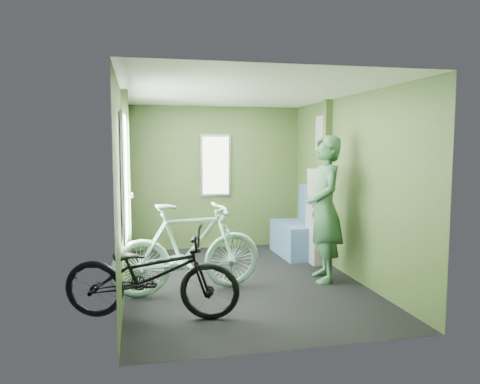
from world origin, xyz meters
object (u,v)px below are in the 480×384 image
at_px(bench_seat, 299,235).
at_px(waste_box, 318,232).
at_px(bicycle_black, 152,319).
at_px(passenger, 325,209).
at_px(bicycle_mint, 189,294).

bearing_deg(bench_seat, waste_box, -79.43).
height_order(waste_box, bench_seat, bench_seat).
distance_m(bicycle_black, passenger, 2.48).
bearing_deg(bicycle_mint, bench_seat, -60.66).
relative_size(passenger, bench_seat, 1.72).
relative_size(bicycle_black, bicycle_mint, 0.97).
bearing_deg(bicycle_black, waste_box, -39.10).
relative_size(bicycle_mint, bench_seat, 1.67).
height_order(bicycle_black, bicycle_mint, bicycle_mint).
bearing_deg(waste_box, bench_seat, 102.09).
bearing_deg(bicycle_black, bicycle_mint, -15.89).
distance_m(bicycle_black, waste_box, 2.96).
bearing_deg(passenger, bicycle_mint, -75.45).
height_order(bicycle_black, bench_seat, bench_seat).
xyz_separation_m(passenger, bench_seat, (0.14, 1.34, -0.59)).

